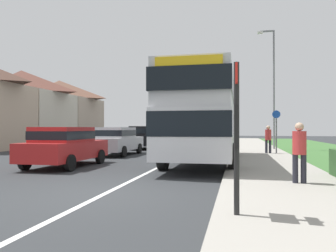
% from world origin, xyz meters
% --- Properties ---
extents(ground_plane, '(120.00, 120.00, 0.00)m').
position_xyz_m(ground_plane, '(0.00, 0.00, 0.00)').
color(ground_plane, '#2D3033').
extents(lane_marking_centre, '(0.14, 60.00, 0.01)m').
position_xyz_m(lane_marking_centre, '(0.00, 8.00, 0.00)').
color(lane_marking_centre, silver).
rests_on(lane_marking_centre, ground_plane).
extents(pavement_near_side, '(3.20, 68.00, 0.12)m').
position_xyz_m(pavement_near_side, '(4.20, 6.00, 0.06)').
color(pavement_near_side, '#9E998E').
rests_on(pavement_near_side, ground_plane).
extents(double_decker_bus, '(2.80, 9.84, 3.70)m').
position_xyz_m(double_decker_bus, '(1.60, 7.08, 2.14)').
color(double_decker_bus, '#BCBCC1').
rests_on(double_decker_bus, ground_plane).
extents(parked_car_red, '(1.98, 4.22, 1.57)m').
position_xyz_m(parked_car_red, '(-3.67, 4.54, 0.87)').
color(parked_car_red, '#B21E1E').
rests_on(parked_car_red, ground_plane).
extents(parked_car_silver, '(1.90, 4.48, 1.57)m').
position_xyz_m(parked_car_silver, '(-3.66, 10.24, 0.87)').
color(parked_car_silver, '#B7B7BC').
rests_on(parked_car_silver, ground_plane).
extents(parked_car_black, '(1.90, 4.15, 1.66)m').
position_xyz_m(parked_car_black, '(-3.69, 15.81, 0.91)').
color(parked_car_black, black).
rests_on(parked_car_black, ground_plane).
extents(pedestrian_at_stop, '(0.34, 0.34, 1.67)m').
position_xyz_m(pedestrian_at_stop, '(4.56, 1.65, 0.98)').
color(pedestrian_at_stop, '#23232D').
rests_on(pedestrian_at_stop, ground_plane).
extents(pedestrian_walking_away, '(0.34, 0.34, 1.67)m').
position_xyz_m(pedestrian_walking_away, '(4.69, 11.95, 0.98)').
color(pedestrian_walking_away, '#23232D').
rests_on(pedestrian_walking_away, ground_plane).
extents(bus_stop_sign, '(0.09, 0.52, 2.60)m').
position_xyz_m(bus_stop_sign, '(3.00, -1.80, 1.54)').
color(bus_stop_sign, black).
rests_on(bus_stop_sign, ground_plane).
extents(cycle_route_sign, '(0.44, 0.08, 2.52)m').
position_xyz_m(cycle_route_sign, '(5.13, 11.92, 1.43)').
color(cycle_route_sign, slate).
rests_on(cycle_route_sign, ground_plane).
extents(street_lamp_mid, '(1.14, 0.20, 8.19)m').
position_xyz_m(street_lamp_mid, '(5.32, 15.95, 4.65)').
color(street_lamp_mid, slate).
rests_on(street_lamp_mid, ground_plane).
extents(house_terrace_far_side, '(7.73, 18.78, 6.66)m').
position_xyz_m(house_terrace_far_side, '(-15.81, 18.43, 3.33)').
color(house_terrace_far_side, '#C1A88E').
rests_on(house_terrace_far_side, ground_plane).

